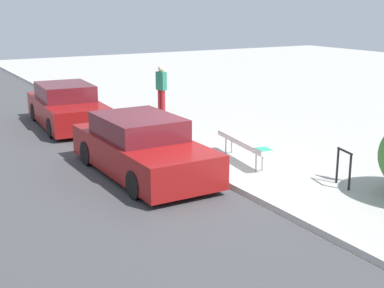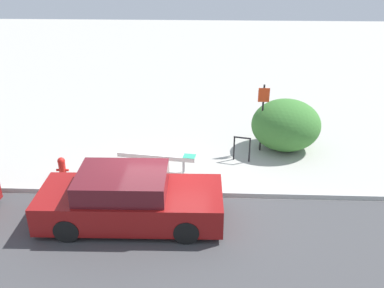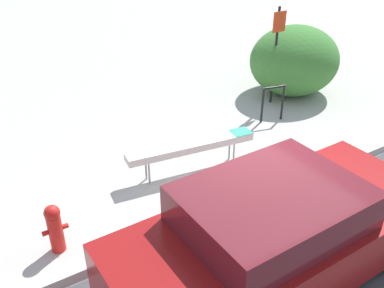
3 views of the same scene
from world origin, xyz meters
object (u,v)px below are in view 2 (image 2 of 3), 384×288
sign_post (263,112)px  bench (157,156)px  bike_rack (242,146)px  parked_car_near (129,199)px  fire_hydrant (62,169)px

sign_post → bench: bearing=-154.3°
bike_rack → parked_car_near: bearing=-131.0°
parked_car_near → sign_post: bearing=47.8°
bench → sign_post: 3.76m
sign_post → fire_hydrant: 6.48m
sign_post → parked_car_near: (-3.67, -4.22, -0.75)m
parked_car_near → fire_hydrant: bearing=139.4°
fire_hydrant → parked_car_near: bearing=-39.5°
fire_hydrant → parked_car_near: size_ratio=0.17×
sign_post → parked_car_near: sign_post is taller
bench → bike_rack: bike_rack is taller
fire_hydrant → parked_car_near: 3.00m
bike_rack → fire_hydrant: (-5.30, -1.53, -0.09)m
bike_rack → parked_car_near: 4.56m
sign_post → parked_car_near: size_ratio=0.51×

